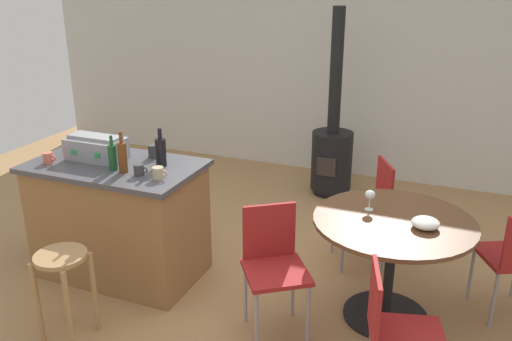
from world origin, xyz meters
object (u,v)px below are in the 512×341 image
object	(u,v)px
wooden_stool	(63,277)
cup_2	(139,170)
folding_chair_far	(273,261)
bottle_2	(113,157)
dining_table	(392,243)
bottle_0	(122,157)
bottle_1	(161,152)
kitchen_island	(119,219)
cup_1	(153,151)
wine_glass	(370,195)
toolbox	(96,148)
serving_bowl	(426,223)
cup_3	(48,158)
wood_stove	(332,150)
folding_chair_near	(369,204)
cup_0	(158,173)
folding_chair_left	(395,329)

from	to	relation	value
wooden_stool	cup_2	world-z (taller)	cup_2
folding_chair_far	bottle_2	world-z (taller)	bottle_2
dining_table	bottle_0	world-z (taller)	bottle_0
bottle_1	kitchen_island	bearing A→B (deg)	-164.66
cup_1	wooden_stool	bearing A→B (deg)	-91.85
bottle_2	wine_glass	xyz separation A→B (m)	(1.82, 0.39, -0.17)
toolbox	wooden_stool	bearing A→B (deg)	-68.10
folding_chair_far	toolbox	xyz separation A→B (m)	(-1.57, 0.27, 0.51)
kitchen_island	cup_2	bearing A→B (deg)	-22.61
serving_bowl	cup_3	bearing A→B (deg)	-173.60
kitchen_island	bottle_0	distance (m)	0.62
wooden_stool	wood_stove	xyz separation A→B (m)	(0.96, 3.09, 0.04)
kitchen_island	wooden_stool	size ratio (longest dim) A/B	2.10
folding_chair_near	bottle_0	size ratio (longest dim) A/B	2.88
wood_stove	cup_0	xyz separation A→B (m)	(-0.64, -2.40, 0.48)
wooden_stool	cup_0	xyz separation A→B (m)	(0.32, 0.69, 0.52)
folding_chair_left	toolbox	distance (m)	2.57
folding_chair_far	bottle_1	world-z (taller)	bottle_1
bottle_2	cup_2	distance (m)	0.25
folding_chair_near	folding_chair_left	size ratio (longest dim) A/B	1.04
folding_chair_far	bottle_1	xyz separation A→B (m)	(-1.02, 0.32, 0.53)
bottle_0	cup_3	xyz separation A→B (m)	(-0.64, -0.05, -0.08)
kitchen_island	wooden_stool	world-z (taller)	kitchen_island
wood_stove	cup_3	xyz separation A→B (m)	(-1.59, -2.43, 0.48)
folding_chair_left	cup_1	xyz separation A→B (m)	(-2.03, 0.87, 0.49)
folding_chair_far	cup_0	world-z (taller)	cup_0
folding_chair_far	bottle_2	distance (m)	1.41
cup_3	cup_2	bearing A→B (deg)	2.96
bottle_1	bottle_2	size ratio (longest dim) A/B	1.12
cup_2	serving_bowl	xyz separation A→B (m)	(1.96, 0.27, -0.18)
folding_chair_far	wood_stove	size ratio (longest dim) A/B	0.44
folding_chair_near	kitchen_island	bearing A→B (deg)	-152.99
cup_0	serving_bowl	distance (m)	1.83
folding_chair_near	cup_2	bearing A→B (deg)	-144.60
bottle_0	bottle_1	distance (m)	0.29
folding_chair_near	bottle_0	xyz separation A→B (m)	(-1.61, -1.03, 0.52)
wooden_stool	folding_chair_near	size ratio (longest dim) A/B	0.70
wooden_stool	bottle_1	xyz separation A→B (m)	(0.20, 0.93, 0.59)
wood_stove	toolbox	bearing A→B (deg)	-120.80
bottle_1	cup_3	size ratio (longest dim) A/B	2.66
dining_table	folding_chair_far	bearing A→B (deg)	-149.74
folding_chair_left	bottle_1	xyz separation A→B (m)	(-1.87, 0.73, 0.55)
wooden_stool	folding_chair_left	bearing A→B (deg)	5.55
bottle_2	wine_glass	world-z (taller)	bottle_2
wood_stove	cup_1	distance (m)	2.27
kitchen_island	cup_0	xyz separation A→B (m)	(0.48, -0.14, 0.51)
cup_0	cup_1	size ratio (longest dim) A/B	1.03
dining_table	bottle_2	size ratio (longest dim) A/B	4.13
cup_3	wine_glass	size ratio (longest dim) A/B	0.76
cup_1	cup_3	size ratio (longest dim) A/B	1.03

